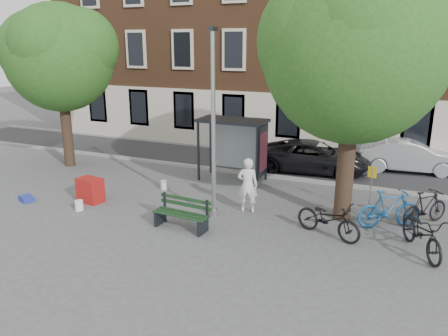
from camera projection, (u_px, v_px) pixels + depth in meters
ground at (214, 216)px, 14.79m from camera, size 90.00×90.00×0.00m
road at (276, 165)px, 20.95m from camera, size 40.00×4.00×0.01m
curb_near at (262, 175)px, 19.17m from camera, size 40.00×0.25×0.12m
curb_far at (287, 154)px, 22.69m from camera, size 40.00×0.25×0.12m
building_row at (312, 18)px, 24.30m from camera, size 30.00×8.00×14.00m
lamppost at (213, 135)px, 14.02m from camera, size 0.28×0.35×6.11m
tree_right at (355, 44)px, 12.91m from camera, size 5.76×5.60×8.20m
tree_left at (57, 53)px, 19.36m from camera, size 5.18×4.86×7.40m
bus_shelter at (242, 136)px, 18.11m from camera, size 2.85×1.45×2.62m
painter at (248, 185)px, 14.91m from camera, size 0.80×0.64×1.92m
bench at (182, 215)px, 13.70m from camera, size 1.89×0.73×0.95m
bike_a at (328, 219)px, 13.07m from camera, size 2.27×1.48×1.13m
bike_b at (389, 209)px, 13.72m from camera, size 2.05×1.59×1.24m
bike_c at (422, 233)px, 12.01m from camera, size 1.68×2.38×1.19m
bike_d at (425, 208)px, 13.97m from camera, size 1.65×1.76×1.13m
car_dark at (313, 156)px, 19.74m from camera, size 5.29×2.90×1.40m
car_silver at (410, 156)px, 19.71m from camera, size 4.60×2.09×1.46m
red_stand at (90, 190)px, 15.98m from camera, size 0.98×0.73×0.90m
blue_crate at (27, 199)px, 16.13m from camera, size 0.66×0.58×0.20m
bucket_a at (79, 205)px, 15.23m from camera, size 0.33×0.33×0.36m
bucket_b at (164, 185)px, 17.43m from camera, size 0.29×0.29×0.36m
bucket_c at (88, 181)px, 17.87m from camera, size 0.30×0.30×0.36m
notice_sign at (371, 181)px, 14.63m from camera, size 0.29×0.10×1.68m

